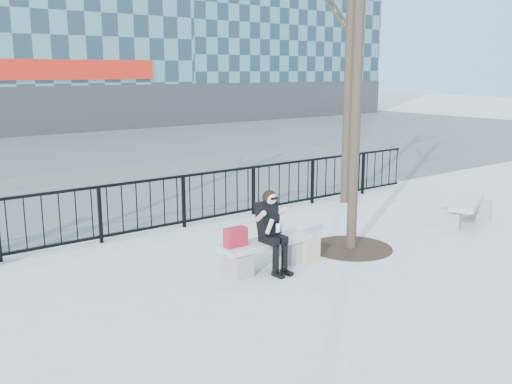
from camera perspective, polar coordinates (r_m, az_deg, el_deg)
ground at (r=9.48m, az=1.01°, el=-7.64°), size 120.00×120.00×0.00m
street_surface at (r=22.90m, az=-22.94°, el=3.15°), size 60.00×23.00×0.01m
railing at (r=11.73m, az=-8.09°, el=-1.06°), size 14.00×0.06×1.10m
tree_grate at (r=10.63m, az=9.46°, el=-5.53°), size 1.50×1.50×0.02m
bench_main at (r=9.38m, az=1.02°, el=-5.91°), size 1.65×0.46×0.49m
bench_second at (r=12.89m, az=20.31°, el=-1.61°), size 1.70×0.48×0.51m
seated_woman at (r=9.15m, az=1.65°, el=-3.96°), size 0.50×0.64×1.34m
handbag at (r=8.95m, az=-2.06°, el=-4.53°), size 0.36×0.17×0.30m
shopping_bag at (r=9.83m, az=5.36°, el=-5.74°), size 0.44×0.22×0.40m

